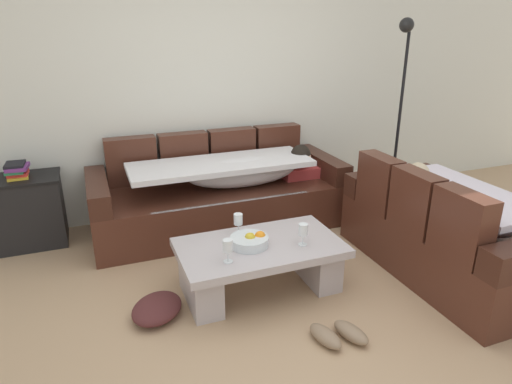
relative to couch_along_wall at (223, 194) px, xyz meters
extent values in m
plane|color=tan|center=(0.12, -1.62, -0.33)|extent=(14.00, 14.00, 0.00)
cube|color=silver|center=(0.12, 0.53, 1.02)|extent=(9.00, 0.10, 2.70)
cube|color=#482419|center=(-0.04, -0.02, -0.12)|extent=(2.40, 0.92, 0.42)
cube|color=#482419|center=(-0.80, 0.36, 0.32)|extent=(0.48, 0.16, 0.46)
cube|color=#482419|center=(-0.29, 0.36, 0.32)|extent=(0.48, 0.16, 0.46)
cube|color=#482419|center=(0.22, 0.36, 0.32)|extent=(0.48, 0.16, 0.46)
cube|color=#482419|center=(0.73, 0.36, 0.32)|extent=(0.48, 0.16, 0.46)
cube|color=#3A1D14|center=(-1.15, -0.02, 0.19)|extent=(0.18, 0.92, 0.20)
cube|color=#3A1D14|center=(1.07, -0.02, 0.19)|extent=(0.18, 0.92, 0.20)
cube|color=#B23838|center=(0.80, -0.03, 0.15)|extent=(0.36, 0.28, 0.11)
sphere|color=beige|center=(0.80, -0.07, 0.31)|extent=(0.21, 0.21, 0.21)
sphere|color=black|center=(0.80, -0.07, 0.34)|extent=(0.20, 0.20, 0.20)
ellipsoid|color=silver|center=(0.18, -0.07, 0.23)|extent=(1.10, 0.44, 0.28)
cube|color=silver|center=(-0.04, -0.09, 0.33)|extent=(1.70, 0.60, 0.05)
cube|color=silver|center=(-0.04, -0.46, -0.10)|extent=(1.44, 0.04, 0.38)
cube|color=#482419|center=(1.43, -1.49, -0.12)|extent=(0.92, 1.71, 0.42)
cube|color=#482419|center=(1.05, -1.94, 0.32)|extent=(0.16, 0.42, 0.46)
cube|color=#482419|center=(1.05, -1.49, 0.32)|extent=(0.16, 0.42, 0.46)
cube|color=#482419|center=(1.05, -1.04, 0.32)|extent=(0.16, 0.42, 0.46)
cube|color=#3A1D14|center=(1.43, -0.72, 0.19)|extent=(0.92, 0.18, 0.20)
cube|color=#B23838|center=(1.44, -0.99, 0.15)|extent=(0.28, 0.36, 0.11)
sphere|color=#936B4C|center=(1.48, -0.99, 0.31)|extent=(0.21, 0.21, 0.21)
sphere|color=#CCB793|center=(1.48, -0.99, 0.34)|extent=(0.20, 0.20, 0.20)
ellipsoid|color=silver|center=(1.48, -1.61, 0.23)|extent=(0.44, 0.79, 0.28)
cube|color=silver|center=(1.50, -1.49, 0.33)|extent=(0.60, 1.24, 0.05)
cube|color=silver|center=(1.87, -1.49, -0.10)|extent=(0.04, 1.06, 0.38)
cube|color=#B4ABAE|center=(-0.09, -1.22, 0.02)|extent=(1.20, 0.68, 0.06)
cube|color=#B4ABAE|center=(-0.55, -1.22, -0.17)|extent=(0.20, 0.54, 0.32)
cube|color=#B4ABAE|center=(0.37, -1.22, -0.17)|extent=(0.20, 0.54, 0.32)
cylinder|color=silver|center=(-0.17, -1.22, 0.09)|extent=(0.28, 0.28, 0.07)
sphere|color=gold|center=(-0.17, -1.22, 0.11)|extent=(0.08, 0.08, 0.08)
sphere|color=orange|center=(-0.09, -1.22, 0.11)|extent=(0.08, 0.08, 0.08)
cylinder|color=silver|center=(-0.39, -1.39, 0.05)|extent=(0.06, 0.06, 0.01)
cylinder|color=silver|center=(-0.39, -1.39, 0.09)|extent=(0.01, 0.01, 0.07)
cylinder|color=silver|center=(-0.39, -1.39, 0.17)|extent=(0.07, 0.07, 0.08)
cylinder|color=silver|center=(0.19, -1.35, 0.05)|extent=(0.06, 0.06, 0.01)
cylinder|color=silver|center=(0.19, -1.35, 0.09)|extent=(0.01, 0.01, 0.07)
cylinder|color=silver|center=(0.19, -1.35, 0.17)|extent=(0.07, 0.07, 0.08)
cylinder|color=silver|center=(-0.18, -1.01, 0.05)|extent=(0.06, 0.06, 0.01)
cylinder|color=silver|center=(-0.18, -1.01, 0.09)|extent=(0.01, 0.01, 0.07)
cylinder|color=silver|center=(-0.18, -1.01, 0.17)|extent=(0.07, 0.07, 0.08)
cube|color=black|center=(-1.81, 0.23, -0.02)|extent=(0.70, 0.42, 0.62)
cube|color=black|center=(-1.81, 0.23, 0.30)|extent=(0.72, 0.44, 0.02)
cube|color=gold|center=(-1.78, 0.23, 0.32)|extent=(0.18, 0.20, 0.02)
cube|color=red|center=(-1.77, 0.23, 0.35)|extent=(0.17, 0.17, 0.03)
cube|color=#338C59|center=(-1.79, 0.23, 0.38)|extent=(0.16, 0.22, 0.03)
cube|color=#72337F|center=(-1.77, 0.22, 0.41)|extent=(0.19, 0.23, 0.03)
cube|color=black|center=(-1.78, 0.23, 0.43)|extent=(0.16, 0.21, 0.02)
cylinder|color=black|center=(1.92, -0.12, -0.32)|extent=(0.28, 0.28, 0.02)
cylinder|color=black|center=(1.92, -0.12, 0.59)|extent=(0.03, 0.03, 1.80)
sphere|color=black|center=(1.80, -0.22, 1.55)|extent=(0.14, 0.14, 0.14)
ellipsoid|color=#8C7259|center=(0.07, -1.94, -0.28)|extent=(0.17, 0.29, 0.09)
ellipsoid|color=#8C7259|center=(0.24, -1.97, -0.28)|extent=(0.19, 0.29, 0.09)
ellipsoid|color=#4C2323|center=(-0.88, -1.28, -0.27)|extent=(0.50, 0.51, 0.12)
camera|label=1|loc=(-1.18, -3.95, 1.56)|focal=31.44mm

